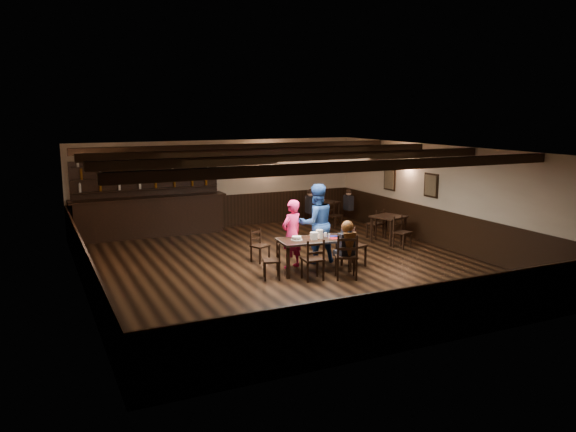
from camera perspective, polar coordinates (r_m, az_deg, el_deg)
name	(u,v)px	position (r m, az deg, el deg)	size (l,w,h in m)	color
ground	(289,266)	(13.12, 0.08, -5.15)	(10.00, 10.00, 0.00)	black
room_shell	(288,192)	(12.80, 0.05, 2.44)	(9.02, 10.02, 2.71)	beige
dining_table	(314,242)	(12.58, 2.64, -2.68)	(1.66, 0.94, 0.75)	black
chair_near_left	(314,257)	(11.93, 2.66, -4.15)	(0.45, 0.44, 0.90)	black
chair_near_right	(347,253)	(12.05, 5.99, -3.77)	(0.60, 0.59, 1.00)	black
chair_end_left	(275,257)	(12.08, -1.34, -4.22)	(0.46, 0.47, 0.81)	black
chair_end_right	(351,242)	(13.05, 6.46, -2.69)	(0.54, 0.56, 0.99)	black
chair_far_pushed	(258,243)	(13.48, -3.06, -2.74)	(0.47, 0.46, 0.78)	black
woman_pink	(292,234)	(12.85, 0.38, -1.85)	(0.58, 0.38, 1.59)	#F92D8D
man_blue	(316,223)	(13.32, 2.87, -0.76)	(0.92, 0.71, 1.89)	navy
seated_person	(347,241)	(12.05, 6.00, -2.50)	(0.35, 0.52, 0.84)	black
cake	(297,238)	(12.44, 0.88, -2.28)	(0.26, 0.26, 0.08)	white
plate_stack_a	(314,236)	(12.49, 2.65, -2.02)	(0.17, 0.17, 0.16)	white
plate_stack_b	(320,234)	(12.63, 3.22, -1.82)	(0.16, 0.16, 0.19)	white
tea_light	(314,237)	(12.64, 2.70, -2.14)	(0.05, 0.05, 0.06)	#A5A8AD
salt_shaker	(329,236)	(12.65, 4.20, -2.02)	(0.04, 0.04, 0.10)	silver
pepper_shaker	(329,236)	(12.67, 4.22, -2.05)	(0.03, 0.03, 0.08)	#A5A8AD
drink_glass	(326,235)	(12.77, 3.83, -1.90)	(0.06, 0.06, 0.10)	silver
menu_red	(336,238)	(12.68, 4.85, -2.22)	(0.30, 0.21, 0.00)	maroon
menu_blue	(334,236)	(12.85, 4.72, -2.06)	(0.29, 0.20, 0.00)	#0F114E
bar_counter	(149,211)	(16.69, -13.90, 0.50)	(4.40, 0.70, 2.20)	black
back_table_a	(389,220)	(15.57, 10.18, -0.36)	(0.99, 0.99, 0.75)	black
back_table_b	(325,205)	(17.82, 3.81, 1.15)	(0.97, 0.97, 0.75)	black
bg_patron_left	(311,201)	(17.26, 2.30, 1.52)	(0.24, 0.37, 0.75)	black
bg_patron_right	(349,200)	(17.91, 6.17, 1.66)	(0.21, 0.33, 0.67)	black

